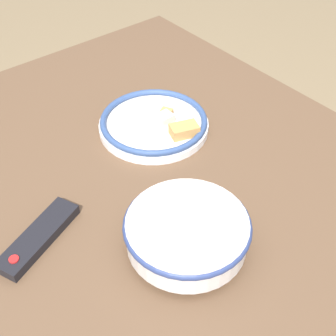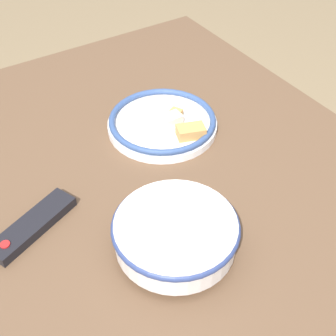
% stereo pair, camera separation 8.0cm
% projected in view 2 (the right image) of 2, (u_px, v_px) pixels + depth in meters
% --- Properties ---
extents(dining_table, '(1.19, 0.98, 0.78)m').
position_uv_depth(dining_table, '(154.00, 206.00, 1.04)').
color(dining_table, brown).
rests_on(dining_table, ground_plane).
extents(noodle_bowl, '(0.22, 0.22, 0.07)m').
position_uv_depth(noodle_bowl, '(176.00, 233.00, 0.81)').
color(noodle_bowl, silver).
rests_on(noodle_bowl, dining_table).
extents(food_plate, '(0.25, 0.25, 0.04)m').
position_uv_depth(food_plate, '(163.00, 123.00, 1.08)').
color(food_plate, white).
rests_on(food_plate, dining_table).
extents(tv_remote, '(0.12, 0.19, 0.02)m').
position_uv_depth(tv_remote, '(33.00, 226.00, 0.86)').
color(tv_remote, black).
rests_on(tv_remote, dining_table).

